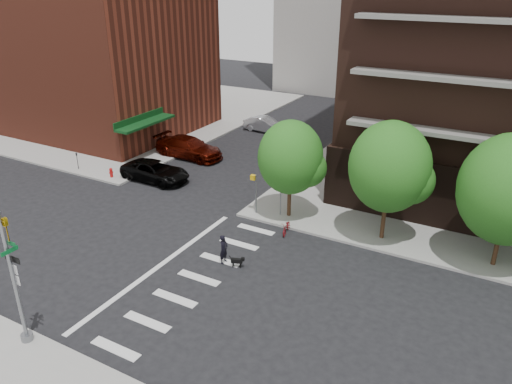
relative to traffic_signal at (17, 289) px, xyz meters
The scene contains 17 objects.
ground 7.98m from the traffic_signal, 86.42° to the left, with size 120.00×120.00×0.00m, color black.
sidewalk_nw 39.31m from the traffic_signal, 127.79° to the left, with size 31.00×33.00×0.15m, color gray.
crosswalk 8.40m from the traffic_signal, 70.35° to the left, with size 3.85×13.00×0.01m.
midrise_nw 34.19m from the traffic_signal, 130.18° to the left, with size 21.40×15.50×20.00m.
tree_a 16.66m from the traffic_signal, 74.39° to the left, with size 4.00×4.00×5.90m.
tree_b 19.20m from the traffic_signal, 56.79° to the left, with size 4.50×4.50×6.65m.
tree_c 23.02m from the traffic_signal, 44.16° to the left, with size 5.00×5.00×6.80m.
traffic_signal is the anchor object (origin of this frame).
pedestrian_signal 15.69m from the traffic_signal, 79.76° to the left, with size 2.18×0.67×2.60m.
fire_hydrant 18.42m from the traffic_signal, 123.26° to the left, with size 0.24×0.24×0.73m.
parking_meter 20.49m from the traffic_signal, 131.50° to the left, with size 0.10×0.08×1.32m.
parked_car_black 18.14m from the traffic_signal, 112.48° to the left, with size 5.34×2.46×1.48m, color black.
parked_car_maroon 23.43m from the traffic_signal, 109.33° to the left, with size 6.01×2.44×1.74m, color #3C0903.
parked_car_silver 32.24m from the traffic_signal, 100.06° to the left, with size 4.34×1.51×1.43m, color #A1A3A9.
scooter 15.13m from the traffic_signal, 69.33° to the left, with size 0.53×1.52×0.80m, color maroon.
dog_walker 10.30m from the traffic_signal, 68.02° to the left, with size 0.39×0.60×1.63m, color black.
dog 10.69m from the traffic_signal, 63.48° to the left, with size 0.73×0.39×0.61m.
Camera 1 is at (16.03, -17.40, 14.32)m, focal length 35.00 mm.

